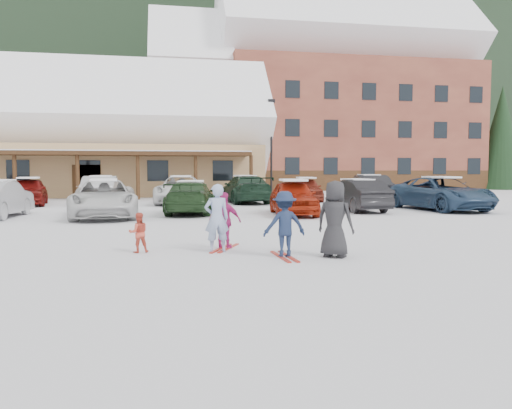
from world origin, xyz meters
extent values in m
plane|color=silver|center=(0.00, 0.00, 0.00)|extent=(160.00, 160.00, 0.00)
cube|color=black|center=(0.00, 85.00, 19.00)|extent=(300.00, 70.00, 38.00)
cube|color=tan|center=(-9.00, 28.00, 1.80)|extent=(28.00, 10.00, 3.60)
cube|color=#422814|center=(-9.00, 21.80, 2.90)|extent=(25.20, 2.60, 0.25)
cube|color=white|center=(-9.00, 28.00, 5.54)|extent=(29.12, 9.69, 9.69)
cube|color=brown|center=(16.00, 38.00, 6.00)|extent=(24.00, 14.00, 12.00)
cube|color=brown|center=(0.50, 38.00, 4.50)|extent=(7.00, 12.60, 9.00)
cube|color=white|center=(16.00, 38.00, 14.69)|extent=(24.96, 13.57, 13.57)
cube|color=#422814|center=(16.00, 31.04, 0.90)|extent=(24.00, 0.10, 1.80)
cylinder|color=black|center=(5.74, 24.49, 3.36)|extent=(0.16, 0.16, 6.72)
cube|color=black|center=(5.74, 24.49, 6.84)|extent=(0.50, 0.25, 0.25)
cylinder|color=black|center=(30.00, 32.00, 0.66)|extent=(0.60, 0.60, 1.32)
cone|color=black|center=(30.00, 32.00, 6.27)|extent=(4.84, 4.84, 9.90)
cylinder|color=black|center=(6.00, 44.00, 0.54)|extent=(0.60, 0.60, 1.08)
cone|color=black|center=(6.00, 44.00, 5.13)|extent=(3.96, 3.96, 8.10)
cylinder|color=black|center=(34.00, 46.00, 0.69)|extent=(0.60, 0.60, 1.38)
cone|color=black|center=(34.00, 46.00, 6.55)|extent=(5.06, 5.06, 10.35)
imported|color=#93A7CD|center=(-0.80, -0.04, 0.78)|extent=(0.60, 0.43, 1.55)
imported|color=#D14A37|center=(-2.54, 0.21, 0.45)|extent=(0.49, 0.42, 0.91)
imported|color=#182442|center=(0.56, -0.96, 0.71)|extent=(0.94, 0.57, 1.42)
cube|color=#AF2519|center=(0.56, -0.96, 0.01)|extent=(0.27, 1.41, 0.03)
imported|color=#BF2675|center=(-0.56, 0.39, 0.67)|extent=(0.85, 0.64, 1.34)
cube|color=#AF2519|center=(-0.56, 0.39, 0.01)|extent=(0.79, 1.35, 0.03)
imported|color=#262628|center=(1.62, -1.15, 0.82)|extent=(0.95, 0.91, 1.64)
imported|color=silver|center=(-4.30, 9.05, 0.74)|extent=(2.93, 5.53, 1.48)
imported|color=#223E1F|center=(-0.86, 10.14, 0.69)|extent=(2.60, 5.00, 1.38)
imported|color=#A8240E|center=(3.29, 8.79, 0.73)|extent=(2.19, 4.43, 1.45)
imported|color=black|center=(6.66, 10.17, 0.72)|extent=(1.64, 4.39, 1.43)
imported|color=navy|center=(10.66, 9.92, 0.77)|extent=(3.25, 5.81, 1.53)
imported|color=maroon|center=(-9.00, 16.68, 0.73)|extent=(2.38, 4.50, 1.46)
imported|color=#B5B6BA|center=(-5.27, 16.31, 0.77)|extent=(1.72, 4.70, 1.54)
imported|color=white|center=(-1.06, 16.42, 0.76)|extent=(3.21, 5.76, 1.52)
imported|color=#172F20|center=(2.51, 16.56, 0.77)|extent=(2.57, 5.45, 1.54)
imported|color=maroon|center=(6.36, 17.53, 0.70)|extent=(2.18, 4.30, 1.40)
imported|color=black|center=(9.88, 16.44, 0.78)|extent=(2.31, 4.94, 1.57)
camera|label=1|loc=(-1.94, -11.25, 1.87)|focal=35.00mm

